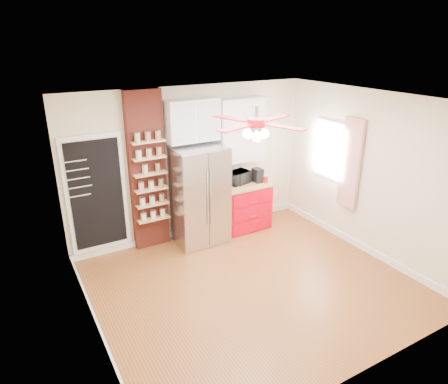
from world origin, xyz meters
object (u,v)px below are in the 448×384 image
fridge (199,195)px  coffee_maker (258,175)px  ceiling_fan (256,123)px  canister_left (265,179)px  red_cabinet (244,206)px  toaster_oven (238,177)px  pantry_jar_oats (145,169)px

fridge → coffee_maker: 1.24m
ceiling_fan → canister_left: bearing=50.2°
red_cabinet → ceiling_fan: (-0.92, -1.68, 1.97)m
ceiling_fan → coffee_maker: 2.46m
fridge → toaster_oven: 0.89m
toaster_oven → red_cabinet: bearing=-47.5°
fridge → pantry_jar_oats: 1.06m
toaster_oven → coffee_maker: 0.37m
fridge → red_cabinet: bearing=3.0°
pantry_jar_oats → red_cabinet: bearing=-4.0°
red_cabinet → fridge: bearing=-177.0°
toaster_oven → canister_left: (0.46, -0.20, -0.05)m
red_cabinet → pantry_jar_oats: 2.10m
ceiling_fan → pantry_jar_oats: 2.25m
red_cabinet → toaster_oven: toaster_oven is taller
toaster_oven → coffee_maker: bearing=-30.1°
coffee_maker → canister_left: 0.16m
fridge → ceiling_fan: bearing=-88.2°
ceiling_fan → toaster_oven: bearing=64.6°
red_cabinet → ceiling_fan: bearing=-118.7°
ceiling_fan → pantry_jar_oats: (-0.92, 1.81, -0.98)m
coffee_maker → pantry_jar_oats: size_ratio=1.80×
coffee_maker → toaster_oven: bearing=163.8°
fridge → coffee_maker: (1.23, 0.01, 0.15)m
fridge → canister_left: size_ratio=13.86×
fridge → pantry_jar_oats: bearing=168.5°
coffee_maker → pantry_jar_oats: pantry_jar_oats is taller
ceiling_fan → canister_left: size_ratio=11.09×
red_cabinet → canister_left: bearing=-19.9°
ceiling_fan → coffee_maker: (1.18, 1.64, -1.39)m
ceiling_fan → coffee_maker: ceiling_fan is taller
canister_left → pantry_jar_oats: 2.28m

